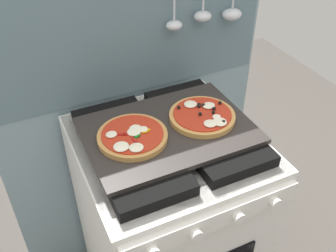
{
  "coord_description": "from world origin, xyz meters",
  "views": [
    {
      "loc": [
        -0.43,
        -0.9,
        1.7
      ],
      "look_at": [
        0.0,
        0.0,
        0.93
      ],
      "focal_mm": 41.7,
      "sensor_mm": 36.0,
      "label": 1
    }
  ],
  "objects_px": {
    "baking_tray": "(168,130)",
    "pizza_right": "(203,116)",
    "stove": "(168,221)",
    "pizza_left": "(132,136)"
  },
  "relations": [
    {
      "from": "baking_tray",
      "to": "pizza_left",
      "type": "bearing_deg",
      "value": -179.74
    },
    {
      "from": "stove",
      "to": "baking_tray",
      "type": "height_order",
      "value": "baking_tray"
    },
    {
      "from": "pizza_left",
      "to": "pizza_right",
      "type": "bearing_deg",
      "value": -0.72
    },
    {
      "from": "stove",
      "to": "pizza_left",
      "type": "height_order",
      "value": "pizza_left"
    },
    {
      "from": "pizza_left",
      "to": "pizza_right",
      "type": "distance_m",
      "value": 0.25
    },
    {
      "from": "baking_tray",
      "to": "pizza_right",
      "type": "bearing_deg",
      "value": -1.67
    },
    {
      "from": "pizza_left",
      "to": "pizza_right",
      "type": "relative_size",
      "value": 1.0
    },
    {
      "from": "stove",
      "to": "pizza_left",
      "type": "relative_size",
      "value": 4.07
    },
    {
      "from": "baking_tray",
      "to": "pizza_right",
      "type": "height_order",
      "value": "pizza_right"
    },
    {
      "from": "baking_tray",
      "to": "pizza_left",
      "type": "xyz_separation_m",
      "value": [
        -0.12,
        -0.0,
        0.02
      ]
    }
  ]
}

